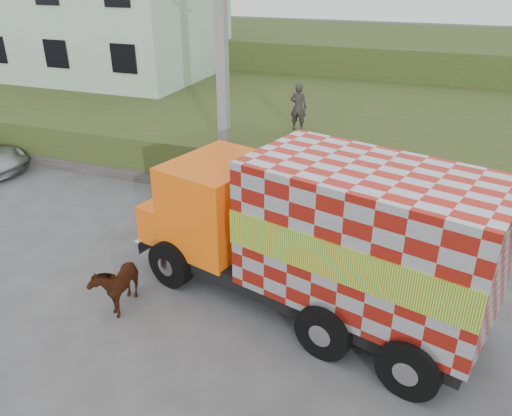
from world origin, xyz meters
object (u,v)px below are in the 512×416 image
at_px(utility_pole, 222,62).
at_px(pedestrian, 298,107).
at_px(cargo_truck, 320,236).
at_px(cow, 117,282).

xyz_separation_m(utility_pole, pedestrian, (1.74, 2.33, -1.78)).
bearing_deg(cargo_truck, pedestrian, 124.65).
bearing_deg(cow, utility_pole, 84.25).
xyz_separation_m(utility_pole, cargo_truck, (4.38, -5.20, -2.30)).
relative_size(cow, pedestrian, 0.86).
height_order(cargo_truck, cow, cargo_truck).
height_order(cow, pedestrian, pedestrian).
height_order(utility_pole, cargo_truck, utility_pole).
distance_m(utility_pole, cow, 7.47).
bearing_deg(pedestrian, utility_pole, 53.66).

